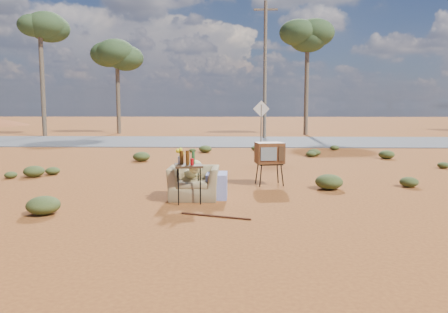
{
  "coord_description": "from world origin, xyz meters",
  "views": [
    {
      "loc": [
        0.36,
        -8.66,
        1.94
      ],
      "look_at": [
        0.07,
        1.12,
        0.8
      ],
      "focal_mm": 35.0,
      "sensor_mm": 36.0,
      "label": 1
    }
  ],
  "objects": [
    {
      "name": "eucalyptus_center",
      "position": [
        5.0,
        21.0,
        6.43
      ],
      "size": [
        3.2,
        3.2,
        7.6
      ],
      "color": "brown",
      "rests_on": "ground"
    },
    {
      "name": "rusty_bar",
      "position": [
        -0.01,
        -1.2,
        0.02
      ],
      "size": [
        1.24,
        0.43,
        0.03
      ],
      "primitive_type": "cylinder",
      "rotation": [
        0.0,
        1.57,
        -0.31
      ],
      "color": "#461E12",
      "rests_on": "ground"
    },
    {
      "name": "eucalyptus_near_left",
      "position": [
        -8.0,
        22.0,
        5.45
      ],
      "size": [
        3.2,
        3.2,
        6.6
      ],
      "color": "brown",
      "rests_on": "ground"
    },
    {
      "name": "armchair",
      "position": [
        -0.45,
        0.35,
        0.42
      ],
      "size": [
        1.22,
        0.77,
        0.9
      ],
      "rotation": [
        0.0,
        0.0,
        0.0
      ],
      "color": "olive",
      "rests_on": "ground"
    },
    {
      "name": "ground",
      "position": [
        0.0,
        0.0,
        0.0
      ],
      "size": [
        140.0,
        140.0,
        0.0
      ],
      "primitive_type": "plane",
      "color": "#94511D",
      "rests_on": "ground"
    },
    {
      "name": "utility_pole_center",
      "position": [
        2.0,
        17.5,
        4.15
      ],
      "size": [
        1.4,
        0.2,
        8.0
      ],
      "color": "brown",
      "rests_on": "ground"
    },
    {
      "name": "scrub_patch",
      "position": [
        -0.82,
        4.41,
        0.14
      ],
      "size": [
        17.49,
        8.07,
        0.33
      ],
      "color": "#444F22",
      "rests_on": "ground"
    },
    {
      "name": "eucalyptus_left",
      "position": [
        -12.0,
        19.0,
        6.92
      ],
      "size": [
        3.2,
        3.2,
        8.1
      ],
      "color": "brown",
      "rests_on": "ground"
    },
    {
      "name": "highway",
      "position": [
        0.0,
        15.0,
        0.02
      ],
      "size": [
        140.0,
        7.0,
        0.04
      ],
      "primitive_type": "cube",
      "color": "#565659",
      "rests_on": "ground"
    },
    {
      "name": "tv_unit",
      "position": [
        1.16,
        1.96,
        0.78
      ],
      "size": [
        0.74,
        0.63,
        1.05
      ],
      "rotation": [
        0.0,
        0.0,
        0.18
      ],
      "color": "black",
      "rests_on": "ground"
    },
    {
      "name": "road_sign",
      "position": [
        1.5,
        12.0,
        1.5
      ],
      "size": [
        0.78,
        0.06,
        2.19
      ],
      "color": "brown",
      "rests_on": "ground"
    },
    {
      "name": "side_table",
      "position": [
        -0.65,
        -0.03,
        0.8
      ],
      "size": [
        0.63,
        0.63,
        1.08
      ],
      "rotation": [
        0.0,
        0.0,
        0.18
      ],
      "color": "#3C2716",
      "rests_on": "ground"
    }
  ]
}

